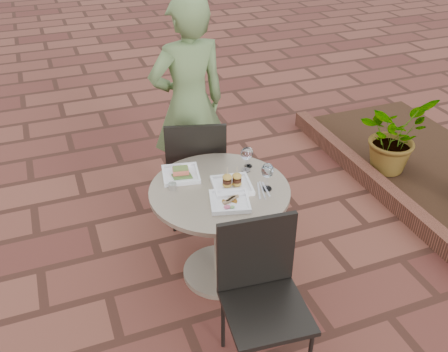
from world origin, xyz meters
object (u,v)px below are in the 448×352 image
object	(u,v)px
chair_near	(261,286)
plate_tuna	(230,201)
cafe_table	(220,219)
diner	(189,106)
plate_salmon	(181,174)
plate_sliders	(232,184)
chair_far	(196,164)

from	to	relation	value
chair_near	plate_tuna	world-z (taller)	chair_near
cafe_table	diner	xyz separation A→B (m)	(0.11, 0.99, 0.38)
diner	plate_salmon	size ratio (longest dim) A/B	6.25
plate_sliders	chair_far	bearing A→B (deg)	93.50
cafe_table	chair_near	world-z (taller)	chair_near
chair_near	chair_far	bearing A→B (deg)	92.89
cafe_table	diner	world-z (taller)	diner
diner	plate_sliders	bearing A→B (deg)	82.75
chair_far	plate_tuna	distance (m)	0.81
cafe_table	chair_far	size ratio (longest dim) A/B	0.97
chair_far	plate_salmon	bearing A→B (deg)	75.57
plate_salmon	diner	bearing A→B (deg)	68.44
cafe_table	chair_far	world-z (taller)	chair_far
plate_sliders	plate_salmon	bearing A→B (deg)	137.54
plate_sliders	plate_tuna	xyz separation A→B (m)	(-0.08, -0.15, -0.02)
chair_near	diner	size ratio (longest dim) A/B	0.54
chair_far	plate_salmon	xyz separation A→B (m)	(-0.23, -0.39, 0.20)
chair_far	plate_sliders	world-z (taller)	chair_far
chair_near	plate_tuna	size ratio (longest dim) A/B	3.22
diner	chair_far	bearing A→B (deg)	73.51
plate_salmon	plate_tuna	bearing A→B (deg)	-64.49
plate_salmon	cafe_table	bearing A→B (deg)	-50.92
chair_far	diner	xyz separation A→B (m)	(0.07, 0.37, 0.31)
plate_sliders	plate_tuna	distance (m)	0.17
chair_far	plate_tuna	world-z (taller)	chair_far
plate_salmon	plate_tuna	world-z (taller)	plate_salmon
plate_tuna	cafe_table	bearing A→B (deg)	90.92
cafe_table	chair_far	bearing A→B (deg)	86.25
diner	plate_tuna	world-z (taller)	diner
chair_far	chair_near	world-z (taller)	same
chair_far	cafe_table	bearing A→B (deg)	102.01
cafe_table	plate_sliders	xyz separation A→B (m)	(0.08, -0.01, 0.28)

